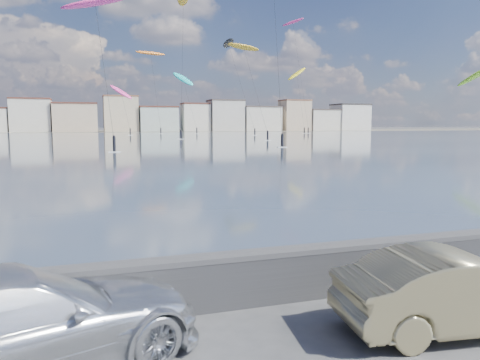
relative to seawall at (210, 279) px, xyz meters
name	(u,v)px	position (x,y,z in m)	size (l,w,h in m)	color
bay_water	(98,140)	(0.00, 88.80, -0.58)	(500.00, 177.00, 0.00)	#2F3B4F
far_shore_strip	(92,131)	(0.00, 197.30, -0.57)	(500.00, 60.00, 0.00)	#4C473D
seawall	(210,279)	(0.00, 0.00, 0.00)	(400.00, 0.36, 1.08)	#28282B
far_buildings	(95,116)	(1.31, 183.30, 5.44)	(240.79, 13.26, 14.60)	beige
car_silver	(11,325)	(-3.06, -1.45, 0.18)	(2.12, 5.21, 1.51)	silver
car_champagne	(459,291)	(3.68, -2.06, 0.08)	(1.40, 4.02, 1.32)	tan
kitesurfer_0	(121,93)	(7.87, 133.04, 11.46)	(7.29, 10.21, 14.95)	#E5338C
kitesurfer_1	(229,44)	(38.64, 127.40, 25.89)	(6.52, 18.62, 27.88)	black
kitesurfer_3	(183,79)	(29.11, 148.68, 17.31)	(7.41, 17.21, 21.15)	#19BFBF
kitesurfer_9	(293,24)	(66.71, 143.77, 36.70)	(6.83, 15.80, 39.41)	#E5338C
kitesurfer_13	(244,49)	(29.01, 84.40, 17.78)	(8.26, 10.38, 19.56)	#BF8C19
kitesurfer_15	(297,75)	(66.46, 139.49, 19.11)	(8.56, 8.75, 22.66)	yellow
kitesurfer_18	(151,54)	(19.24, 153.36, 25.78)	(11.12, 16.25, 27.48)	orange
kitesurfer_19	(95,4)	(-0.31, 59.55, 18.58)	(9.68, 14.01, 20.82)	#E5338C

